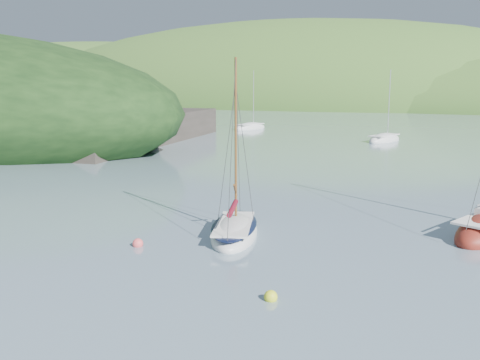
% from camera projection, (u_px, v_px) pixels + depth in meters
% --- Properties ---
extents(ground, '(700.00, 700.00, 0.00)m').
position_uv_depth(ground, '(186.00, 257.00, 22.54)').
color(ground, '#71929C').
rests_on(ground, ground).
extents(shoreline_hills, '(690.00, 135.00, 56.00)m').
position_uv_depth(shoreline_hills, '(433.00, 105.00, 179.06)').
color(shoreline_hills, '#366928').
rests_on(shoreline_hills, ground).
extents(daysailer_white, '(4.07, 6.25, 9.02)m').
position_uv_depth(daysailer_white, '(234.00, 231.00, 25.58)').
color(daysailer_white, white).
rests_on(daysailer_white, ground).
extents(distant_sloop_a, '(4.03, 7.15, 9.65)m').
position_uv_depth(distant_sloop_a, '(384.00, 140.00, 67.01)').
color(distant_sloop_a, white).
rests_on(distant_sloop_a, ground).
extents(distant_sloop_c, '(3.91, 7.32, 9.93)m').
position_uv_depth(distant_sloop_c, '(250.00, 128.00, 84.68)').
color(distant_sloop_c, white).
rests_on(distant_sloop_c, ground).
extents(mooring_buoys, '(15.16, 13.43, 0.48)m').
position_uv_depth(mooring_buoys, '(289.00, 253.00, 22.56)').
color(mooring_buoys, yellow).
rests_on(mooring_buoys, ground).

